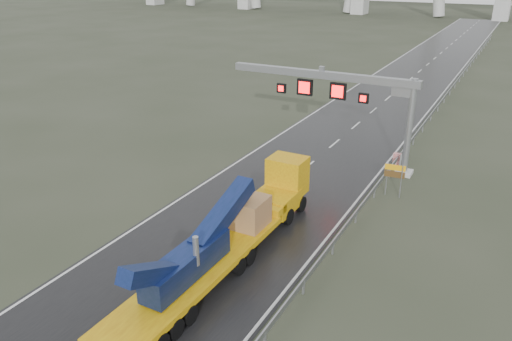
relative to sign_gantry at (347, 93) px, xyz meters
The scene contains 7 objects.
ground 18.96m from the sign_gantry, 96.67° to the right, with size 400.00×400.00×0.00m, color #2D3323.
road 22.81m from the sign_gantry, 95.46° to the left, with size 11.00×200.00×0.02m, color black.
guardrail 13.57m from the sign_gantry, 71.60° to the left, with size 0.20×140.00×1.40m, color gray, non-canonical shape.
sign_gantry is the anchor object (origin of this frame).
heavy_haul_truck 15.73m from the sign_gantry, 92.52° to the right, with size 2.69×17.45×4.09m.
exit_sign_pair 7.63m from the sign_gantry, 39.73° to the right, with size 1.35×0.20×2.31m.
striped_barrier 6.61m from the sign_gantry, 21.67° to the left, with size 0.59×0.32×1.00m, color red.
Camera 1 is at (13.47, -17.42, 14.59)m, focal length 35.00 mm.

